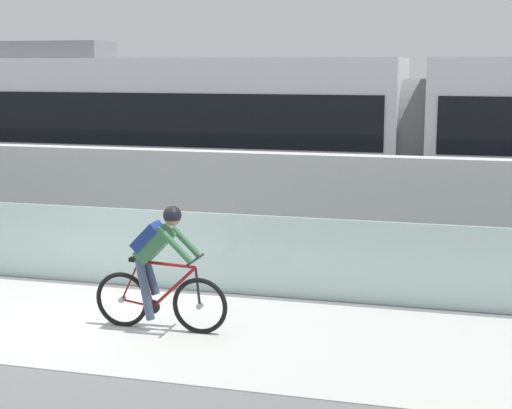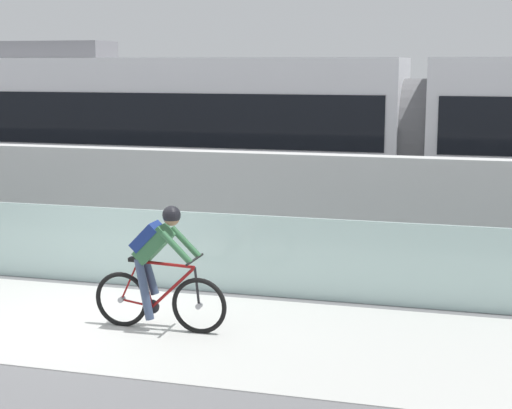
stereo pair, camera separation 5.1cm
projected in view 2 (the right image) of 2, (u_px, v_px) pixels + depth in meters
ground_plane at (88, 323)px, 10.49m from camera, size 200.00×200.00×0.00m
bike_path_deck at (88, 323)px, 10.49m from camera, size 32.00×3.20×0.01m
glass_parapet at (144, 248)px, 12.15m from camera, size 32.00×0.05×1.18m
concrete_barrier_wall at (185, 205)px, 13.79m from camera, size 32.00×0.36×1.89m
tram_rail_near at (229, 230)px, 16.31m from camera, size 32.00×0.08×0.01m
tram_rail_far at (249, 218)px, 17.67m from camera, size 32.00×0.08×0.01m
tram at (415, 138)px, 15.72m from camera, size 22.56×2.54×3.81m
cyclist_on_bike at (158, 269)px, 10.09m from camera, size 1.77×0.58×1.61m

